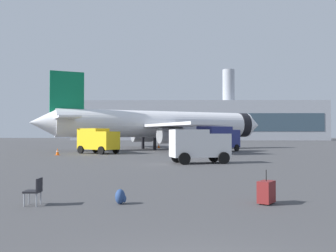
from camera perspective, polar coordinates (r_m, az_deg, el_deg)
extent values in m
cylinder|color=white|center=(53.81, -1.03, 0.30)|extent=(28.89, 15.86, 3.80)
cone|color=white|center=(61.89, 12.95, 0.13)|extent=(3.68, 4.28, 3.61)
cone|color=white|center=(49.83, -18.93, 0.49)|extent=(4.33, 4.44, 3.42)
cylinder|color=black|center=(60.60, 11.28, 0.15)|extent=(2.88, 4.11, 3.88)
cube|color=white|center=(60.93, -4.80, -0.16)|extent=(10.98, 16.55, 0.36)
cube|color=white|center=(46.09, 1.66, 0.18)|extent=(10.98, 16.55, 0.36)
cylinder|color=gray|center=(58.56, -4.01, -1.39)|extent=(3.82, 3.33, 2.20)
cylinder|color=gray|center=(48.35, 0.39, -1.42)|extent=(3.82, 3.33, 2.20)
cube|color=#0C7247|center=(50.42, -15.38, 4.55)|extent=(4.16, 2.15, 6.40)
cube|color=white|center=(53.31, -16.43, 1.01)|extent=(4.85, 6.54, 0.24)
cube|color=white|center=(46.97, -15.44, 1.30)|extent=(4.85, 6.54, 0.24)
cylinder|color=black|center=(59.48, 9.71, -2.53)|extent=(0.36, 0.36, 1.80)
cylinder|color=black|center=(55.33, -3.90, -2.64)|extent=(0.44, 0.44, 1.80)
cylinder|color=black|center=(50.84, -2.07, -2.77)|extent=(0.44, 0.44, 1.80)
cube|color=yellow|center=(41.93, -9.29, -2.24)|extent=(2.64, 2.77, 2.04)
cube|color=#1E232D|center=(41.42, -8.59, -1.59)|extent=(1.20, 1.67, 0.84)
cube|color=yellow|center=(43.66, -11.52, -1.95)|extent=(3.82, 3.59, 2.40)
cylinder|color=black|center=(42.70, -8.09, -3.65)|extent=(0.86, 0.70, 0.90)
cylinder|color=black|center=(41.07, -10.32, -3.74)|extent=(0.86, 0.70, 0.90)
cylinder|color=black|center=(45.09, -11.17, -3.51)|extent=(0.86, 0.70, 0.90)
cylinder|color=black|center=(43.55, -13.39, -3.58)|extent=(0.86, 0.70, 0.90)
cube|color=navy|center=(49.17, 9.44, -1.94)|extent=(2.89, 2.88, 2.29)
cube|color=#1E232D|center=(49.75, 9.92, -1.30)|extent=(1.59, 1.58, 0.95)
cube|color=navy|center=(46.78, 7.28, -1.73)|extent=(4.75, 4.76, 2.70)
cylinder|color=black|center=(49.90, 8.24, -3.30)|extent=(0.79, 0.79, 0.90)
cylinder|color=black|center=(48.43, 10.60, -3.35)|extent=(0.79, 0.79, 0.90)
cylinder|color=black|center=(46.63, 5.11, -3.45)|extent=(0.79, 0.79, 0.90)
cylinder|color=black|center=(45.05, 7.54, -3.53)|extent=(0.79, 0.79, 0.90)
cube|color=white|center=(28.86, 7.44, -2.96)|extent=(2.20, 2.37, 1.78)
cube|color=#1E232D|center=(29.13, 8.81, -2.11)|extent=(0.52, 1.76, 0.74)
cube|color=white|center=(28.14, 3.25, -2.69)|extent=(3.05, 2.59, 2.10)
cylinder|color=black|center=(29.96, 7.11, -4.69)|extent=(0.93, 0.44, 0.90)
cylinder|color=black|center=(28.01, 8.64, -4.93)|extent=(0.93, 0.44, 0.90)
cylinder|color=black|center=(29.01, 1.39, -4.81)|extent=(0.93, 0.44, 0.90)
cylinder|color=black|center=(26.99, 2.56, -5.08)|extent=(0.93, 0.44, 0.90)
cube|color=#F2590C|center=(40.85, -16.76, -4.32)|extent=(0.44, 0.44, 0.04)
cone|color=#F2590C|center=(40.84, -16.76, -3.81)|extent=(0.36, 0.36, 0.70)
cylinder|color=white|center=(40.83, -16.76, -3.76)|extent=(0.23, 0.23, 0.10)
cube|color=#F2590C|center=(59.88, 4.69, -3.37)|extent=(0.44, 0.44, 0.04)
cone|color=#F2590C|center=(59.86, 4.69, -2.99)|extent=(0.36, 0.36, 0.76)
cylinder|color=white|center=(59.86, 4.69, -2.95)|extent=(0.23, 0.23, 0.10)
cube|color=#F2590C|center=(59.29, -1.45, -3.40)|extent=(0.44, 0.44, 0.04)
cone|color=#F2590C|center=(59.28, -1.45, -3.06)|extent=(0.36, 0.36, 0.66)
cylinder|color=white|center=(59.27, -1.45, -3.03)|extent=(0.23, 0.23, 0.10)
cube|color=maroon|center=(12.48, 14.99, -9.82)|extent=(0.70, 0.75, 0.70)
cylinder|color=black|center=(12.41, 14.98, -7.40)|extent=(0.02, 0.02, 0.36)
cylinder|color=black|center=(12.74, 15.37, -11.24)|extent=(0.08, 0.07, 0.08)
cylinder|color=black|center=(12.33, 14.62, -11.58)|extent=(0.08, 0.07, 0.08)
ellipsoid|color=navy|center=(12.17, -7.43, -10.79)|extent=(0.32, 0.40, 0.48)
ellipsoid|color=navy|center=(12.16, -6.77, -11.14)|extent=(0.12, 0.28, 0.24)
cube|color=black|center=(12.57, -20.25, -9.50)|extent=(0.49, 0.49, 0.06)
cube|color=black|center=(12.46, -19.32, -8.55)|extent=(0.06, 0.48, 0.40)
cylinder|color=#999EA5|center=(12.49, -21.41, -10.56)|extent=(0.04, 0.04, 0.44)
cylinder|color=#999EA5|center=(12.84, -20.77, -10.31)|extent=(0.04, 0.04, 0.44)
cylinder|color=#999EA5|center=(12.36, -19.72, -10.68)|extent=(0.04, 0.04, 0.44)
cylinder|color=#999EA5|center=(12.71, -19.12, -10.41)|extent=(0.04, 0.04, 0.44)
cube|color=#9EA3AD|center=(135.78, 4.74, 0.77)|extent=(90.15, 16.57, 13.96)
cube|color=#334756|center=(127.45, 5.00, 0.58)|extent=(85.64, 0.10, 6.28)
cylinder|color=#9EA3AD|center=(138.07, 9.36, 6.15)|extent=(4.40, 4.40, 12.00)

